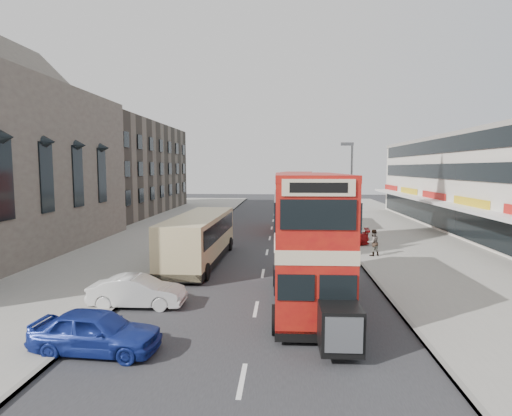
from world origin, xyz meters
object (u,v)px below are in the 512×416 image
at_px(bus_second, 297,201).
at_px(car_right_a, 338,236).
at_px(bus_main, 308,239).
at_px(car_left_front, 138,291).
at_px(street_lamp, 350,184).
at_px(coach, 199,237).
at_px(car_left_near, 96,331).
at_px(pedestrian_near, 373,242).
at_px(car_right_b, 332,228).
at_px(car_right_c, 311,213).
at_px(cyclist, 312,228).

bearing_deg(bus_second, car_right_a, 116.61).
height_order(bus_main, car_left_front, bus_main).
xyz_separation_m(street_lamp, coach, (-10.74, -7.56, -3.09)).
xyz_separation_m(bus_second, coach, (-6.72, -14.09, -1.22)).
height_order(street_lamp, car_left_near, street_lamp).
relative_size(street_lamp, car_left_near, 1.90).
relative_size(bus_second, car_left_front, 2.46).
bearing_deg(pedestrian_near, coach, -11.57).
relative_size(street_lamp, car_right_b, 1.67).
bearing_deg(car_left_front, street_lamp, -37.01).
bearing_deg(car_left_near, street_lamp, -25.73).
height_order(street_lamp, coach, street_lamp).
height_order(car_right_b, pedestrian_near, pedestrian_near).
distance_m(car_right_b, car_right_c, 11.68).
distance_m(street_lamp, coach, 13.49).
height_order(coach, cyclist, coach).
distance_m(street_lamp, car_left_front, 20.28).
xyz_separation_m(bus_main, car_right_c, (2.20, 30.78, -2.28)).
relative_size(car_right_c, pedestrian_near, 2.28).
xyz_separation_m(car_right_a, pedestrian_near, (1.79, -4.46, 0.36)).
distance_m(car_right_a, car_right_c, 16.29).
bearing_deg(car_left_front, coach, -7.63).
relative_size(street_lamp, pedestrian_near, 4.47).
xyz_separation_m(coach, car_right_c, (8.64, 22.97, -0.99)).
bearing_deg(street_lamp, bus_second, 121.56).
relative_size(coach, car_right_a, 2.26).
distance_m(coach, car_right_b, 14.99).
relative_size(bus_second, coach, 0.94).
bearing_deg(coach, bus_second, 65.91).
bearing_deg(car_right_c, coach, -16.32).
xyz_separation_m(bus_main, car_right_a, (3.26, 14.52, -2.28)).
bearing_deg(bus_second, car_left_near, 79.08).
distance_m(bus_main, coach, 10.21).
distance_m(street_lamp, car_right_b, 5.67).
bearing_deg(coach, cyclist, 56.15).
xyz_separation_m(street_lamp, bus_second, (-4.01, 6.53, -1.87)).
distance_m(car_left_near, cyclist, 25.85).
xyz_separation_m(car_right_c, cyclist, (-0.62, -11.62, 0.00)).
bearing_deg(car_right_b, car_right_a, 1.90).
xyz_separation_m(car_left_front, pedestrian_near, (12.52, 10.69, 0.37)).
bearing_deg(car_left_front, car_right_a, -35.99).
distance_m(car_left_near, car_left_front, 4.52).
relative_size(bus_second, car_right_c, 2.46).
distance_m(car_right_c, cyclist, 11.64).
bearing_deg(car_right_b, car_right_c, -171.96).
bearing_deg(pedestrian_near, car_right_c, -104.83).
bearing_deg(bus_main, cyclist, -95.69).
height_order(car_left_front, car_right_c, car_right_c).
relative_size(bus_second, cyclist, 4.82).
bearing_deg(pedestrian_near, bus_second, -90.72).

